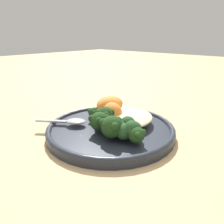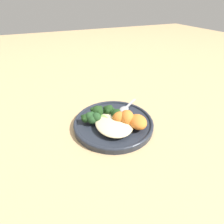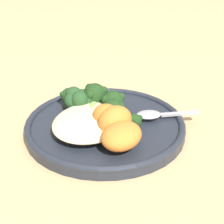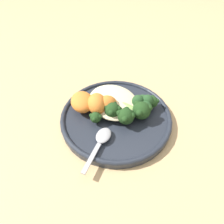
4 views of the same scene
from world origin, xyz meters
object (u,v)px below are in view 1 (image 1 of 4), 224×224
Objects in this scene: broccoli_stalk_3 at (114,125)px; plate at (111,129)px; broccoli_stalk_4 at (133,131)px; sweet_potato_chunk_1 at (109,107)px; sweet_potato_chunk_2 at (110,104)px; spoon at (72,121)px; broccoli_stalk_1 at (109,116)px; sweet_potato_chunk_0 at (111,110)px; broccoli_stalk_2 at (102,121)px; kale_tuft at (128,128)px; sweet_potato_chunk_3 at (112,112)px; quinoa_mound at (124,118)px; broccoli_stalk_0 at (102,115)px.

plate is at bearing -151.57° from broccoli_stalk_3.
sweet_potato_chunk_1 is (-0.05, -0.10, 0.01)m from broccoli_stalk_4.
sweet_potato_chunk_2 is 0.11m from spoon.
broccoli_stalk_4 is (0.02, 0.08, -0.01)m from broccoli_stalk_1.
sweet_potato_chunk_0 is at bearing 46.44° from sweet_potato_chunk_2.
broccoli_stalk_1 reaches higher than plate.
broccoli_stalk_3 is 1.95× the size of sweet_potato_chunk_1.
broccoli_stalk_3 reaches higher than broccoli_stalk_4.
plate is at bearing -165.80° from broccoli_stalk_2.
broccoli_stalk_2 is at bearing 29.01° from sweet_potato_chunk_0.
sweet_potato_chunk_1 is 0.11m from kale_tuft.
broccoli_stalk_3 is 0.07m from sweet_potato_chunk_3.
quinoa_mound is (-0.03, 0.01, 0.02)m from plate.
spoon is at bearing -38.69° from sweet_potato_chunk_3.
broccoli_stalk_2 is 1.68× the size of kale_tuft.
broccoli_stalk_0 reaches higher than spoon.
spoon is (0.09, -0.04, -0.01)m from sweet_potato_chunk_0.
quinoa_mound is 0.07m from broccoli_stalk_4.
sweet_potato_chunk_3 reaches higher than broccoli_stalk_1.
sweet_potato_chunk_3 is (0.04, 0.04, 0.00)m from sweet_potato_chunk_2.
plate is at bearing 46.79° from sweet_potato_chunk_1.
plate is 2.63× the size of broccoli_stalk_4.
broccoli_stalk_3 is at bearing 48.99° from sweet_potato_chunk_1.
broccoli_stalk_2 is (0.06, -0.01, 0.01)m from quinoa_mound.
spoon is (0.03, -0.14, -0.01)m from broccoli_stalk_4.
broccoli_stalk_0 is 0.91× the size of spoon.
broccoli_stalk_1 is 0.03m from broccoli_stalk_2.
broccoli_stalk_0 is 1.38× the size of sweet_potato_chunk_2.
sweet_potato_chunk_3 is at bearing 61.26° from sweet_potato_chunk_1.
broccoli_stalk_2 is 0.11m from sweet_potato_chunk_2.
broccoli_stalk_0 is (-0.01, -0.04, 0.02)m from plate.
sweet_potato_chunk_2 is 0.06m from sweet_potato_chunk_3.
sweet_potato_chunk_2 is at bearing -130.50° from spoon.
broccoli_stalk_4 is at bearing 113.25° from broccoli_stalk_1.
broccoli_stalk_1 is at bearing 40.27° from sweet_potato_chunk_2.
broccoli_stalk_0 is at bearing -155.50° from broccoli_stalk_4.
broccoli_stalk_3 is at bearing 90.06° from broccoli_stalk_1.
quinoa_mound reaches higher than spoon.
sweet_potato_chunk_3 is (-0.05, -0.02, 0.00)m from broccoli_stalk_2.
quinoa_mound is 0.05m from broccoli_stalk_0.
broccoli_stalk_2 is (0.03, 0.00, 0.03)m from plate.
plate is 3.64× the size of broccoli_stalk_1.
broccoli_stalk_4 is (0.04, 0.06, 0.00)m from quinoa_mound.
broccoli_stalk_4 is 0.12m from sweet_potato_chunk_0.
quinoa_mound is 0.05m from sweet_potato_chunk_0.
broccoli_stalk_3 is 0.11m from spoon.
quinoa_mound is at bearing -134.47° from kale_tuft.
broccoli_stalk_2 is 0.07m from sweet_potato_chunk_1.
sweet_potato_chunk_3 is at bearing 47.86° from sweet_potato_chunk_0.
sweet_potato_chunk_1 is at bearing -166.29° from broccoli_stalk_4.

